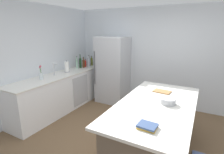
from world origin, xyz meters
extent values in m
plane|color=brown|center=(0.00, 0.00, 0.00)|extent=(7.20, 7.20, 0.00)
cube|color=silver|center=(0.00, 2.25, 1.30)|extent=(6.00, 0.10, 2.60)
cube|color=silver|center=(-2.45, 0.00, 1.30)|extent=(0.10, 6.00, 2.60)
cube|color=white|center=(-2.07, 0.70, 0.45)|extent=(0.65, 2.80, 0.91)
cube|color=silver|center=(-2.07, 0.70, 0.92)|extent=(0.68, 2.83, 0.03)
cube|color=#B2B5BA|center=(-1.74, 1.05, 0.45)|extent=(0.01, 0.60, 0.76)
cube|color=brown|center=(0.49, 0.11, 0.43)|extent=(0.93, 1.97, 0.87)
cube|color=silver|center=(0.49, 0.11, 0.89)|extent=(1.09, 2.17, 0.04)
cube|color=#B7BABF|center=(-1.19, 1.84, 0.92)|extent=(0.81, 0.73, 1.83)
cylinder|color=#4C4C51|center=(-1.56, 1.45, 1.01)|extent=(0.02, 0.02, 0.92)
cylinder|color=silver|center=(-2.13, 0.55, 0.95)|extent=(0.05, 0.05, 0.02)
cylinder|color=silver|center=(-2.13, 0.55, 1.10)|extent=(0.02, 0.02, 0.28)
cylinder|color=silver|center=(-2.07, 0.55, 1.22)|extent=(0.14, 0.02, 0.02)
cylinder|color=silver|center=(-2.09, 0.13, 1.01)|extent=(0.08, 0.08, 0.15)
cylinder|color=#4C7F3D|center=(-2.11, 0.14, 1.10)|extent=(0.01, 0.03, 0.20)
sphere|color=#DB4C66|center=(-2.11, 0.14, 1.20)|extent=(0.04, 0.04, 0.04)
cylinder|color=#4C7F3D|center=(-2.09, 0.13, 1.11)|extent=(0.01, 0.02, 0.23)
sphere|color=#DB4C66|center=(-2.09, 0.13, 1.23)|extent=(0.04, 0.04, 0.04)
cylinder|color=#4C7F3D|center=(-2.08, 0.14, 1.12)|extent=(0.01, 0.04, 0.24)
sphere|color=#DB4C66|center=(-2.08, 0.14, 1.24)|extent=(0.04, 0.04, 0.04)
cylinder|color=gray|center=(-2.08, 0.94, 0.94)|extent=(0.14, 0.14, 0.01)
cylinder|color=white|center=(-2.08, 0.94, 1.08)|extent=(0.11, 0.11, 0.26)
cylinder|color=gray|center=(-2.08, 0.94, 1.23)|extent=(0.02, 0.02, 0.04)
cylinder|color=olive|center=(-2.03, 2.01, 1.05)|extent=(0.06, 0.06, 0.22)
cylinder|color=olive|center=(-2.03, 2.01, 1.19)|extent=(0.02, 0.02, 0.06)
cylinder|color=black|center=(-2.03, 2.01, 1.23)|extent=(0.02, 0.02, 0.01)
cylinder|color=brown|center=(-2.07, 1.91, 1.05)|extent=(0.08, 0.08, 0.22)
cylinder|color=brown|center=(-2.07, 1.91, 1.19)|extent=(0.04, 0.04, 0.07)
cylinder|color=black|center=(-2.07, 1.91, 1.23)|extent=(0.04, 0.04, 0.01)
cylinder|color=silver|center=(-1.99, 1.80, 1.06)|extent=(0.08, 0.08, 0.25)
cylinder|color=silver|center=(-1.99, 1.80, 1.23)|extent=(0.04, 0.04, 0.09)
cylinder|color=black|center=(-1.99, 1.80, 1.28)|extent=(0.04, 0.04, 0.01)
cylinder|color=red|center=(-2.07, 1.72, 1.02)|extent=(0.05, 0.05, 0.17)
cylinder|color=red|center=(-2.07, 1.72, 1.13)|extent=(0.03, 0.03, 0.06)
cylinder|color=black|center=(-2.07, 1.72, 1.17)|extent=(0.03, 0.03, 0.01)
cylinder|color=#5B3319|center=(-2.06, 1.62, 1.05)|extent=(0.07, 0.07, 0.22)
cylinder|color=#5B3319|center=(-2.06, 1.62, 1.19)|extent=(0.03, 0.03, 0.08)
cylinder|color=black|center=(-2.06, 1.62, 1.24)|extent=(0.03, 0.03, 0.01)
cylinder|color=#19381E|center=(-2.10, 1.53, 1.08)|extent=(0.07, 0.07, 0.28)
cylinder|color=#19381E|center=(-2.10, 1.53, 1.27)|extent=(0.03, 0.03, 0.10)
cylinder|color=black|center=(-2.10, 1.53, 1.33)|extent=(0.03, 0.03, 0.01)
cylinder|color=#8CB79E|center=(-2.14, 1.43, 1.06)|extent=(0.06, 0.06, 0.24)
cylinder|color=#8CB79E|center=(-2.14, 1.43, 1.23)|extent=(0.03, 0.03, 0.10)
cylinder|color=black|center=(-2.14, 1.43, 1.28)|extent=(0.03, 0.03, 0.01)
cube|color=gold|center=(0.58, -0.64, 0.92)|extent=(0.21, 0.17, 0.02)
cube|color=#334770|center=(0.58, -0.64, 0.94)|extent=(0.23, 0.19, 0.02)
cylinder|color=#B2B5BA|center=(0.65, 0.18, 0.95)|extent=(0.23, 0.23, 0.09)
cube|color=#9E7042|center=(0.45, 0.67, 0.91)|extent=(0.32, 0.22, 0.02)
camera|label=1|loc=(1.07, -2.40, 1.99)|focal=27.84mm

